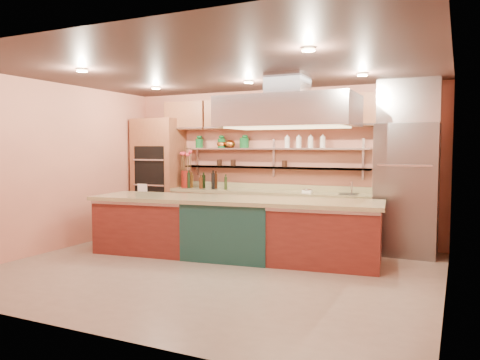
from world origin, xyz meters
The scene contains 21 objects.
floor centered at (0.00, 0.00, -0.01)m, with size 6.00×5.00×0.02m, color gray.
ceiling centered at (0.00, 0.00, 2.80)m, with size 6.00×5.00×0.02m, color black.
wall_back centered at (0.00, 2.50, 1.40)m, with size 6.00×0.04×2.80m, color tan.
wall_front centered at (0.00, -2.50, 1.40)m, with size 6.00×0.04×2.80m, color tan.
wall_left centered at (-3.00, 0.00, 1.40)m, with size 0.04×5.00×2.80m, color tan.
wall_right centered at (3.00, 0.00, 1.40)m, with size 0.04×5.00×2.80m, color tan.
oven_stack centered at (-2.45, 2.18, 1.15)m, with size 0.95×0.64×2.30m, color brown.
refrigerator centered at (2.35, 2.14, 1.05)m, with size 0.95×0.72×2.10m, color slate.
back_counter centered at (-0.05, 2.20, 0.47)m, with size 3.84×0.64×0.93m, color tan.
wall_shelf_lower centered at (-0.05, 2.37, 1.35)m, with size 3.60×0.26×0.03m, color #B1B3B8.
wall_shelf_upper centered at (-0.05, 2.37, 1.70)m, with size 3.60×0.26×0.03m, color #B1B3B8.
upper_cabinets centered at (0.00, 2.32, 2.35)m, with size 4.60×0.36×0.55m, color brown.
range_hood centered at (0.81, 0.79, 2.25)m, with size 2.00×1.00×0.45m, color #B1B3B8.
ceiling_downlights centered at (0.00, 0.20, 2.77)m, with size 4.00×2.80×0.02m, color #FFE5A5.
island centered at (-0.09, 0.79, 0.47)m, with size 4.48×0.97×0.93m, color maroon.
flower_vase centered at (-1.78, 2.15, 1.10)m, with size 0.19×0.19×0.34m, color maroon.
oil_bottle_cluster centered at (-1.28, 2.15, 1.08)m, with size 0.93×0.27×0.30m, color black.
kitchen_scale centered at (0.70, 2.15, 0.98)m, with size 0.16×0.12×0.09m, color white.
bar_faucet centered at (1.46, 2.25, 1.04)m, with size 0.03×0.03×0.22m, color white.
copper_kettle centered at (-0.91, 2.37, 1.79)m, with size 0.19×0.19×0.16m, color #C36D2D.
green_canister centered at (-0.62, 2.37, 1.81)m, with size 0.16×0.16×0.19m, color #114F21.
Camera 1 is at (3.11, -5.73, 1.73)m, focal length 35.00 mm.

